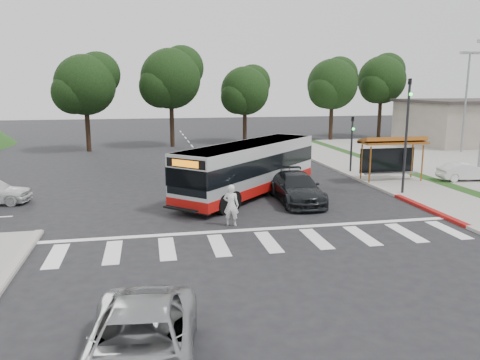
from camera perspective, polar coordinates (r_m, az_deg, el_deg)
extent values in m
plane|color=black|center=(23.43, 0.37, -3.67)|extent=(140.00, 140.00, 0.00)
cube|color=gray|center=(34.49, 15.75, 0.88)|extent=(4.00, 40.00, 0.12)
cube|color=#9E9991|center=(33.62, 12.71, 0.80)|extent=(0.30, 40.00, 0.15)
cube|color=maroon|center=(25.05, 22.00, -3.35)|extent=(0.32, 6.00, 0.15)
cube|color=#AD9F91|center=(56.24, 26.83, 6.20)|extent=(14.00, 10.00, 4.40)
cube|color=#383330|center=(56.12, 27.04, 8.58)|extent=(14.60, 10.60, 0.30)
cube|color=silver|center=(18.77, 3.50, -7.53)|extent=(18.00, 2.60, 0.01)
cylinder|color=#985119|center=(30.22, 15.57, 1.79)|extent=(0.10, 0.10, 2.30)
cylinder|color=#985119|center=(32.01, 21.33, 1.94)|extent=(0.10, 0.10, 2.30)
cylinder|color=#985119|center=(31.28, 14.58, 2.15)|extent=(0.10, 0.10, 2.30)
cylinder|color=#985119|center=(33.01, 20.22, 2.28)|extent=(0.10, 0.10, 2.30)
cube|color=#985119|center=(31.42, 18.14, 4.39)|extent=(4.20, 1.60, 0.12)
cube|color=#985119|center=(31.45, 18.11, 4.67)|extent=(4.20, 1.32, 0.51)
cube|color=black|center=(32.10, 17.48, 2.31)|extent=(3.80, 0.06, 1.60)
cube|color=gray|center=(31.70, 17.92, 0.80)|extent=(3.60, 0.40, 0.08)
cylinder|color=black|center=(27.74, 19.59, 4.85)|extent=(0.14, 0.14, 6.50)
imported|color=black|center=(27.59, 19.97, 10.53)|extent=(0.16, 0.20, 1.00)
sphere|color=#19E533|center=(27.44, 20.12, 9.79)|extent=(0.18, 0.18, 0.18)
cylinder|color=black|center=(34.03, 13.44, 4.17)|extent=(0.14, 0.14, 4.00)
imported|color=black|center=(33.89, 13.56, 6.68)|extent=(0.16, 0.20, 1.00)
sphere|color=#19E533|center=(33.75, 13.66, 6.07)|extent=(0.18, 0.18, 0.18)
cylinder|color=gray|center=(47.71, 25.79, 8.47)|extent=(0.18, 0.18, 9.00)
cube|color=gray|center=(47.45, 25.71, 13.81)|extent=(0.80, 0.35, 0.22)
cube|color=gray|center=(48.11, 26.79, 13.67)|extent=(0.80, 0.35, 0.22)
cylinder|color=black|center=(54.36, 11.04, 7.17)|extent=(0.44, 0.44, 4.40)
sphere|color=black|center=(54.23, 11.20, 11.39)|extent=(5.60, 5.60, 5.60)
sphere|color=black|center=(55.45, 12.00, 12.38)|extent=(4.20, 4.20, 4.20)
sphere|color=black|center=(53.21, 10.47, 10.66)|extent=(3.92, 3.92, 3.92)
cylinder|color=black|center=(59.13, 16.64, 7.35)|extent=(0.44, 0.44, 4.84)
sphere|color=black|center=(59.02, 16.89, 11.61)|extent=(5.60, 5.60, 5.60)
sphere|color=black|center=(60.31, 17.53, 12.60)|extent=(4.20, 4.20, 4.20)
sphere|color=black|center=(57.94, 16.30, 10.89)|extent=(3.92, 3.92, 3.92)
cylinder|color=black|center=(48.37, -8.30, 6.91)|extent=(0.44, 0.44, 4.84)
sphere|color=black|center=(48.23, -8.45, 12.12)|extent=(6.00, 6.00, 6.00)
sphere|color=black|center=(49.24, -7.11, 13.42)|extent=(4.50, 4.50, 4.50)
sphere|color=black|center=(47.43, -9.66, 11.17)|extent=(4.20, 4.20, 4.20)
cylinder|color=black|center=(51.43, 0.58, 6.79)|extent=(0.44, 0.44, 3.96)
sphere|color=black|center=(51.27, 0.59, 10.80)|extent=(5.20, 5.20, 5.20)
sphere|color=black|center=(52.25, 1.55, 11.80)|extent=(3.90, 3.90, 3.90)
sphere|color=black|center=(50.46, -0.28, 10.08)|extent=(3.64, 3.64, 3.64)
cylinder|color=black|center=(46.63, -18.06, 6.04)|extent=(0.44, 0.44, 4.40)
sphere|color=black|center=(46.47, -18.37, 10.95)|extent=(5.60, 5.60, 5.60)
sphere|color=black|center=(47.21, -16.95, 12.24)|extent=(4.20, 4.20, 4.20)
sphere|color=black|center=(45.91, -19.65, 9.99)|extent=(3.92, 3.92, 3.92)
imported|color=silver|center=(20.63, -1.09, -3.09)|extent=(0.79, 0.64, 1.86)
imported|color=black|center=(25.07, 6.91, -0.94)|extent=(2.38, 5.40, 1.54)
imported|color=#96989A|center=(10.61, -12.14, -19.26)|extent=(2.92, 5.41, 1.44)
imported|color=silver|center=(33.46, 25.78, 0.92)|extent=(3.55, 1.51, 1.14)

